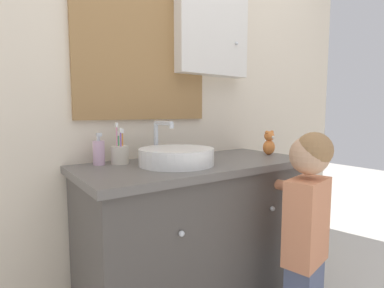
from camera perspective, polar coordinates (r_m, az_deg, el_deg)
wall_back at (r=1.78m, az=-4.45°, el=13.86°), size 3.20×0.18×2.50m
vanity_counter at (r=1.64m, az=0.96°, el=-17.14°), size 1.20×0.56×0.79m
sink_basin at (r=1.44m, az=-3.05°, el=-2.24°), size 0.36×0.41×0.21m
toothbrush_holder at (r=1.51m, az=-13.58°, el=-1.85°), size 0.09×0.09×0.20m
soap_dispenser at (r=1.50m, az=-17.32°, el=-1.51°), size 0.06×0.06×0.15m
child_figure at (r=1.48m, az=20.92°, el=-13.59°), size 0.25×0.48×0.96m
teddy_bear at (r=1.84m, az=14.47°, el=0.14°), size 0.08×0.07×0.14m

